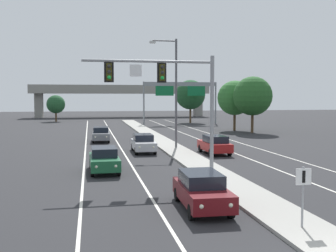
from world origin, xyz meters
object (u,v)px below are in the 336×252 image
Objects in this scene: car_oncoming_silver at (143,143)px; overhead_signal_mast at (171,88)px; car_oncoming_green at (104,159)px; street_lamp_median at (174,87)px; tree_far_right_a at (253,96)px; tree_far_left_c at (56,104)px; highway_sign_gantry at (180,89)px; tree_far_right_b at (190,95)px; car_oncoming_grey at (101,134)px; car_receding_red at (215,144)px; median_sign_post at (303,188)px; tree_far_right_c at (235,98)px; car_oncoming_darkred at (202,190)px.

overhead_signal_mast is at bearing -88.72° from car_oncoming_silver.
car_oncoming_green is at bearing -112.77° from car_oncoming_silver.
tree_far_right_a is at bearing 46.76° from street_lamp_median.
car_oncoming_green is 57.01m from tree_far_left_c.
tree_far_right_b is (2.83, 4.01, -0.92)m from highway_sign_gantry.
car_oncoming_green is 1.00× the size of car_oncoming_silver.
car_oncoming_grey is at bearing 130.07° from street_lamp_median.
car_oncoming_grey is 14.80m from car_receding_red.
median_sign_post is 14.83m from car_oncoming_green.
car_oncoming_grey is at bearing -149.88° from tree_far_right_c.
tree_far_right_b is 26.53m from tree_far_left_c.
car_oncoming_darkred is at bearing -98.23° from street_lamp_median.
street_lamp_median is 2.22× the size of car_oncoming_darkred.
car_oncoming_green and car_oncoming_silver have the same top height.
highway_sign_gantry reaches higher than car_oncoming_silver.
car_oncoming_darkred is 28.12m from car_oncoming_grey.
car_oncoming_green is 32.84m from tree_far_right_a.
car_oncoming_green is at bearing -82.55° from tree_far_left_c.
highway_sign_gantry is at bearing 78.40° from car_oncoming_darkred.
street_lamp_median is at bearing 89.64° from median_sign_post.
tree_far_left_c is (-11.09, 47.65, 2.57)m from car_oncoming_silver.
car_receding_red is 22.02m from tree_far_right_a.
median_sign_post is (2.67, -10.84, -3.77)m from overhead_signal_mast.
car_oncoming_green is (-3.85, 9.68, 0.00)m from car_oncoming_darkred.
overhead_signal_mast is at bearing -31.35° from car_oncoming_green.
highway_sign_gantry is 4.99m from tree_far_right_b.
street_lamp_median is at bearing 77.70° from overhead_signal_mast.
car_oncoming_darkred is 0.87× the size of tree_far_left_c.
car_oncoming_green is 18.22m from car_oncoming_grey.
tree_far_left_c reaches higher than car_oncoming_silver.
overhead_signal_mast is at bearing -102.30° from street_lamp_median.
tree_far_right_b is at bearing 59.74° from car_oncoming_grey.
tree_far_right_c is 38.25m from tree_far_left_c.
tree_far_right_b reaches higher than overhead_signal_mast.
car_oncoming_grey is (-3.66, 20.62, -4.54)m from overhead_signal_mast.
car_oncoming_green is at bearing -129.24° from tree_far_right_a.
car_oncoming_silver is 23.92m from tree_far_right_a.
tree_far_right_a reaches higher than car_receding_red.
tree_far_right_c reaches higher than median_sign_post.
tree_far_left_c is (-22.27, 12.42, -2.77)m from highway_sign_gantry.
car_oncoming_darkred is 18.50m from car_oncoming_silver.
car_oncoming_darkred is 55.11m from highway_sign_gantry.
highway_sign_gantry reaches higher than car_receding_red.
median_sign_post is 0.17× the size of highway_sign_gantry.
overhead_signal_mast is 0.60× the size of highway_sign_gantry.
street_lamp_median is at bearing 125.60° from car_receding_red.
overhead_signal_mast is at bearing -116.22° from tree_far_right_c.
car_oncoming_silver is at bearing -107.61° from highway_sign_gantry.
street_lamp_median reaches higher than highway_sign_gantry.
street_lamp_median is at bearing -124.21° from tree_far_right_c.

